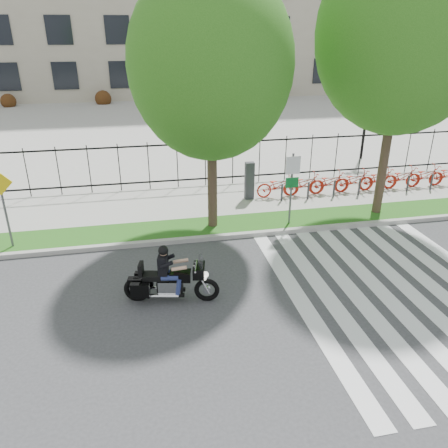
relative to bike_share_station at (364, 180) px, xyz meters
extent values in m
plane|color=#363638|center=(-7.61, -7.20, -0.62)|extent=(120.00, 120.00, 0.00)
cube|color=#A19F97|center=(-7.61, -3.10, -0.54)|extent=(60.00, 0.20, 0.15)
cube|color=#235715|center=(-7.61, -2.25, -0.54)|extent=(60.00, 1.50, 0.15)
cube|color=#9B9A91|center=(-7.61, 0.25, -0.54)|extent=(60.00, 3.50, 0.15)
cube|color=#9B9A91|center=(-7.61, 17.80, -0.57)|extent=(80.00, 34.00, 0.10)
cylinder|color=black|center=(2.39, 4.80, 1.38)|extent=(0.14, 0.14, 4.00)
cylinder|color=black|center=(2.39, 4.80, 3.28)|extent=(0.06, 0.70, 0.70)
sphere|color=white|center=(2.04, 4.80, 3.38)|extent=(0.36, 0.36, 0.36)
sphere|color=white|center=(2.74, 4.80, 3.38)|extent=(0.36, 0.36, 0.36)
cylinder|color=#3D2E21|center=(-6.85, -2.25, 1.41)|extent=(0.32, 0.32, 3.76)
ellipsoid|color=#256216|center=(-6.85, -2.25, 4.79)|extent=(5.02, 5.02, 5.77)
cylinder|color=#3D2E21|center=(-0.64, -2.25, 1.75)|extent=(0.32, 0.32, 4.44)
ellipsoid|color=#256216|center=(-0.64, -2.25, 5.65)|extent=(5.59, 5.59, 6.42)
cube|color=#2D2D33|center=(-4.97, 0.00, 0.28)|extent=(0.35, 0.25, 1.50)
imported|color=#A91E0E|center=(-3.77, 0.00, 0.00)|extent=(1.77, 0.62, 0.93)
cylinder|color=#2D2D33|center=(-3.77, -0.50, -0.12)|extent=(0.08, 0.08, 0.70)
imported|color=#A91E0E|center=(-2.67, 0.00, 0.00)|extent=(1.77, 0.62, 0.93)
cylinder|color=#2D2D33|center=(-2.67, -0.50, -0.12)|extent=(0.08, 0.08, 0.70)
imported|color=#A91E0E|center=(-1.57, 0.00, 0.00)|extent=(1.77, 0.62, 0.93)
cylinder|color=#2D2D33|center=(-1.57, -0.50, -0.12)|extent=(0.08, 0.08, 0.70)
imported|color=#A91E0E|center=(-0.47, 0.00, 0.00)|extent=(1.77, 0.62, 0.93)
cylinder|color=#2D2D33|center=(-0.47, -0.50, -0.12)|extent=(0.08, 0.08, 0.70)
imported|color=#A91E0E|center=(0.63, 0.00, 0.00)|extent=(1.77, 0.62, 0.93)
cylinder|color=#2D2D33|center=(0.63, -0.50, -0.12)|extent=(0.08, 0.08, 0.70)
imported|color=#A91E0E|center=(1.73, 0.00, 0.00)|extent=(1.77, 0.62, 0.93)
cylinder|color=#2D2D33|center=(1.73, -0.50, -0.12)|extent=(0.08, 0.08, 0.70)
imported|color=#A91E0E|center=(2.83, 0.00, 0.00)|extent=(1.77, 0.62, 0.93)
cylinder|color=#2D2D33|center=(2.83, -0.50, -0.12)|extent=(0.08, 0.08, 0.70)
imported|color=#A91E0E|center=(3.93, 0.00, 0.00)|extent=(1.77, 0.62, 0.93)
cylinder|color=#59595B|center=(-4.19, -2.60, 0.78)|extent=(0.07, 0.07, 2.50)
cube|color=white|center=(-4.19, -2.64, 1.63)|extent=(0.50, 0.03, 0.60)
cube|color=#0C6626|center=(-4.19, -2.64, 1.03)|extent=(0.45, 0.03, 0.35)
cylinder|color=#59595B|center=(-13.29, -2.60, 0.73)|extent=(0.07, 0.07, 2.40)
torus|color=black|center=(-7.77, -6.56, -0.30)|extent=(0.66, 0.26, 0.65)
torus|color=black|center=(-9.51, -6.18, -0.30)|extent=(0.70, 0.28, 0.68)
cube|color=black|center=(-7.95, -6.52, 0.27)|extent=(0.38, 0.56, 0.28)
cube|color=#26262B|center=(-7.89, -6.54, 0.49)|extent=(0.24, 0.49, 0.28)
cube|color=silver|center=(-8.68, -6.36, -0.20)|extent=(0.62, 0.43, 0.37)
cube|color=black|center=(-8.41, -6.42, 0.11)|extent=(0.57, 0.42, 0.24)
cube|color=black|center=(-9.00, -6.29, 0.09)|extent=(0.71, 0.47, 0.13)
cube|color=black|center=(-9.37, -6.21, 0.30)|extent=(0.16, 0.33, 0.32)
cube|color=black|center=(-9.43, -6.49, -0.15)|extent=(0.49, 0.25, 0.37)
cube|color=black|center=(-9.31, -5.94, -0.15)|extent=(0.49, 0.25, 0.37)
cube|color=black|center=(-8.82, -6.33, 0.43)|extent=(0.30, 0.41, 0.49)
sphere|color=tan|center=(-8.79, -6.34, 0.79)|extent=(0.22, 0.22, 0.22)
sphere|color=black|center=(-8.79, -6.34, 0.82)|extent=(0.25, 0.25, 0.25)
camera|label=1|loc=(-9.21, -15.90, 5.77)|focal=35.00mm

